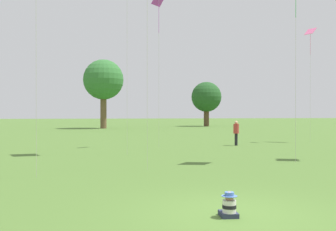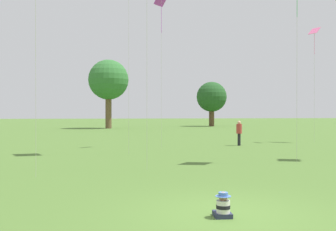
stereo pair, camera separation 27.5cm
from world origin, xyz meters
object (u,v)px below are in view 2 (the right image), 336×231
(person_standing_0, at_px, (239,131))
(distant_tree_1, at_px, (212,97))
(kite_5, at_px, (314,36))
(distant_tree_0, at_px, (108,80))
(kite_1, at_px, (161,4))
(seated_toddler, at_px, (223,206))

(person_standing_0, distance_m, distant_tree_1, 39.26)
(person_standing_0, height_order, distant_tree_1, distant_tree_1)
(distant_tree_1, bearing_deg, kite_5, -93.99)
(kite_5, bearing_deg, distant_tree_0, -133.94)
(person_standing_0, bearing_deg, distant_tree_0, 121.48)
(kite_5, bearing_deg, person_standing_0, -55.63)
(kite_1, height_order, kite_5, kite_1)
(kite_1, distance_m, distant_tree_1, 41.20)
(person_standing_0, relative_size, kite_5, 0.20)
(seated_toddler, bearing_deg, distant_tree_0, 96.63)
(seated_toddler, bearing_deg, person_standing_0, 73.90)
(person_standing_0, relative_size, distant_tree_1, 0.23)
(seated_toddler, height_order, kite_5, kite_5)
(kite_1, height_order, distant_tree_0, kite_1)
(seated_toddler, relative_size, distant_tree_0, 0.06)
(distant_tree_0, height_order, distant_tree_1, distant_tree_0)
(seated_toddler, distance_m, distant_tree_0, 49.45)
(kite_1, bearing_deg, seated_toddler, 86.19)
(kite_1, height_order, distant_tree_1, kite_1)
(kite_1, xyz_separation_m, distant_tree_1, (14.37, 38.37, -4.34))
(person_standing_0, xyz_separation_m, distant_tree_1, (9.00, 38.02, 3.86))
(kite_1, bearing_deg, kite_5, -169.85)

